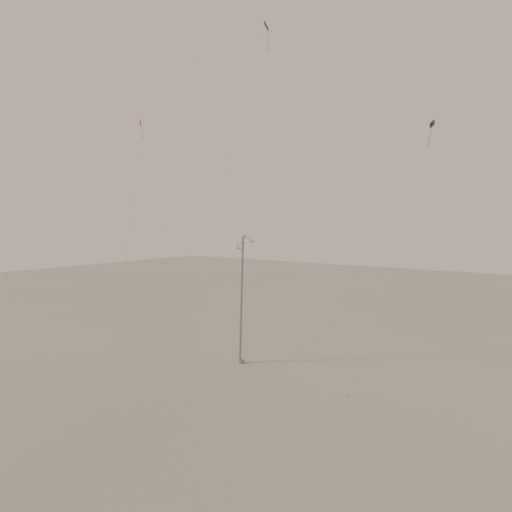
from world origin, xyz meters
The scene contains 7 objects.
ground centered at (0.00, 0.00, 0.00)m, with size 160.00×160.00×0.00m, color #A09685.
street_lamp centered at (1.85, 1.34, 5.36)m, with size 1.59×0.75×10.06m.
kite_0 centered at (-9.66, 9.04, 30.27)m, with size 4.69×6.16×39.23m.
kite_1 centered at (-0.95, 6.10, 22.02)m, with size 8.01×2.91×28.13m.
kite_2 centered at (4.21, 15.22, 28.94)m, with size 1.43×9.24×36.16m.
kite_3 centered at (-9.97, 0.94, 15.42)m, with size 0.72×3.76×20.48m.
kite_4 centered at (13.24, 5.69, 13.54)m, with size 3.12×7.44×18.10m.
Camera 1 is at (20.09, -22.94, 10.72)m, focal length 28.00 mm.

